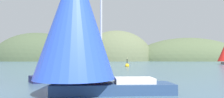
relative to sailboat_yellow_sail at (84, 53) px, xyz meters
The scene contains 8 objects.
ground_plane 32.62m from the sailboat_yellow_sail, 77.43° to the right, with size 360.00×360.00×0.00m, color #426075.
headland_center 104.12m from the sailboat_yellow_sail, 83.35° to the left, with size 55.88×44.00×46.39m, color #5B6647.
headland_right 123.26m from the sailboat_yellow_sail, 57.02° to the left, with size 84.41×44.00×35.50m, color #4C5B3D.
headland_left 113.99m from the sailboat_yellow_sail, 114.88° to the left, with size 66.73×44.00×42.74m, color #425138.
sailboat_yellow_sail is the anchor object (origin of this frame).
sailboat_crimson_sail 28.80m from the sailboat_yellow_sail, 83.49° to the right, with size 7.97×6.69×9.12m.
sailboat_blue_spinnaker 37.62m from the sailboat_yellow_sail, 83.96° to the right, with size 9.39×5.58×10.08m.
channel_buoy 12.30m from the sailboat_yellow_sail, 20.65° to the left, with size 1.10×1.10×2.64m.
Camera 1 is at (-1.00, -19.28, 2.36)m, focal length 32.54 mm.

